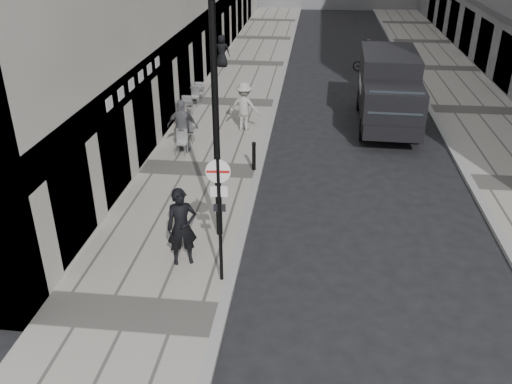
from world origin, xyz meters
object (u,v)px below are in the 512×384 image
sign_post (219,203)px  lamppost (215,106)px  cyclist (368,60)px  panel_van (389,86)px  walking_man (182,227)px

sign_post → lamppost: bearing=96.8°
cyclist → sign_post: bearing=-78.6°
lamppost → cyclist: (5.27, 18.40, -2.99)m
lamppost → panel_van: bearing=61.2°
sign_post → lamppost: size_ratio=0.49×
walking_man → sign_post: sign_post is taller
panel_van → walking_man: bearing=-116.4°
panel_van → cyclist: size_ratio=3.33×
walking_man → panel_van: bearing=42.1°
panel_van → sign_post: bearing=-111.0°
walking_man → lamppost: (0.65, 1.43, 2.59)m
panel_van → cyclist: (-0.14, 8.56, -0.89)m
lamppost → cyclist: 19.37m
walking_man → sign_post: bearing=-49.8°
sign_post → cyclist: bearing=72.3°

